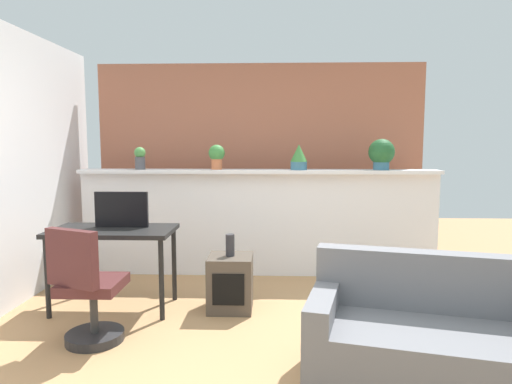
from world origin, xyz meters
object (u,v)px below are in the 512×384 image
side_cube_shelf (230,283)px  office_chair (88,295)px  potted_plant_2 (299,157)px  couch (436,342)px  potted_plant_0 (140,158)px  tv_monitor (122,209)px  vase_on_shelf (230,245)px  potted_plant_1 (217,155)px  desk (113,238)px  potted_plant_3 (381,153)px

side_cube_shelf → office_chair: bearing=-142.9°
potted_plant_2 → couch: potted_plant_2 is taller
potted_plant_0 → potted_plant_2: bearing=0.5°
potted_plant_2 → tv_monitor: size_ratio=0.58×
vase_on_shelf → side_cube_shelf: bearing=-82.5°
potted_plant_0 → office_chair: (0.11, -1.82, -0.97)m
potted_plant_1 → side_cube_shelf: (0.25, -1.12, -1.13)m
desk → tv_monitor: tv_monitor is taller
desk → vase_on_shelf: size_ratio=5.51×
potted_plant_1 → office_chair: (-0.75, -1.88, -0.99)m
side_cube_shelf → couch: size_ratio=0.29×
potted_plant_2 → office_chair: 2.67m
desk → vase_on_shelf: desk is taller
potted_plant_1 → couch: (1.66, -2.37, -1.10)m
potted_plant_3 → tv_monitor: 2.86m
tv_monitor → side_cube_shelf: bearing=-3.4°
desk → office_chair: office_chair is taller
potted_plant_1 → potted_plant_2: bearing=-2.9°
desk → couch: couch is taller
side_cube_shelf → tv_monitor: bearing=176.6°
desk → side_cube_shelf: (1.07, 0.02, -0.42)m
potted_plant_3 → office_chair: 3.37m
potted_plant_3 → desk: potted_plant_3 is taller
tv_monitor → potted_plant_1: bearing=54.5°
potted_plant_0 → vase_on_shelf: (1.12, -1.05, -0.76)m
desk → potted_plant_3: bearing=23.0°
potted_plant_1 → office_chair: bearing=-111.9°
desk → side_cube_shelf: 1.15m
office_chair → side_cube_shelf: office_chair is taller
office_chair → vase_on_shelf: bearing=37.4°
potted_plant_3 → vase_on_shelf: 2.11m
potted_plant_0 → potted_plant_3: 2.72m
potted_plant_0 → vase_on_shelf: bearing=-43.1°
potted_plant_0 → desk: bearing=-87.3°
tv_monitor → couch: tv_monitor is taller
potted_plant_0 → vase_on_shelf: potted_plant_0 is taller
side_cube_shelf → desk: bearing=-178.9°
tv_monitor → desk: bearing=-127.0°
couch → side_cube_shelf: bearing=138.3°
desk → office_chair: bearing=-85.3°
potted_plant_2 → tv_monitor: 2.01m
potted_plant_0 → potted_plant_2: potted_plant_2 is taller
tv_monitor → vase_on_shelf: (1.01, -0.05, -0.31)m
desk → side_cube_shelf: desk is taller
desk → couch: (2.48, -1.23, -0.38)m
tv_monitor → couch: size_ratio=0.29×
potted_plant_3 → tv_monitor: potted_plant_3 is taller
potted_plant_2 → tv_monitor: potted_plant_2 is taller
tv_monitor → side_cube_shelf: size_ratio=0.98×
potted_plant_2 → side_cube_shelf: 1.69m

